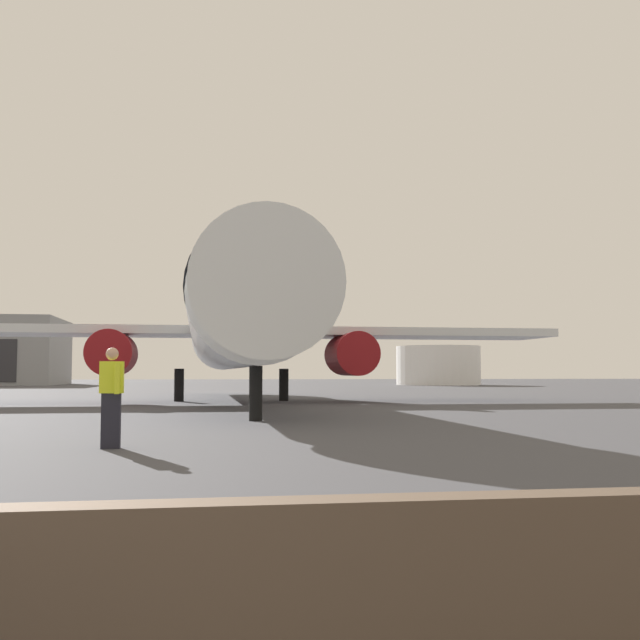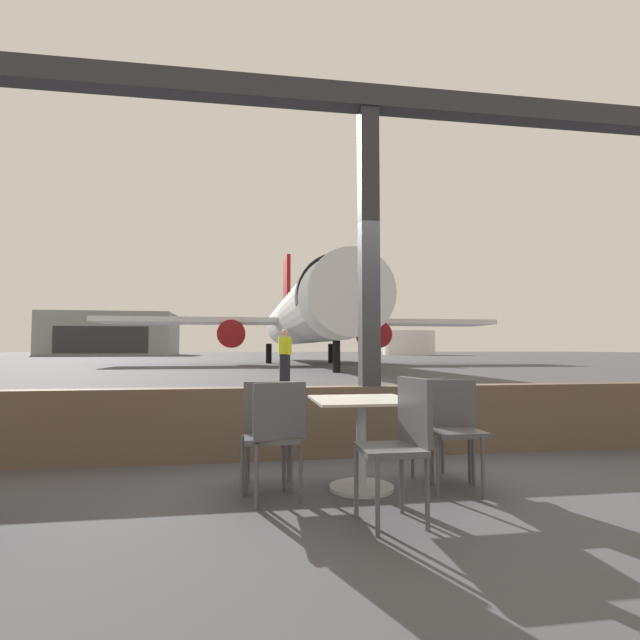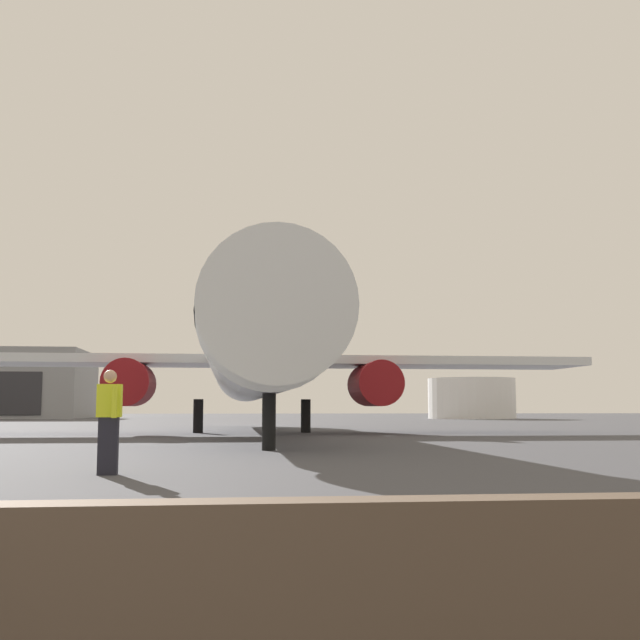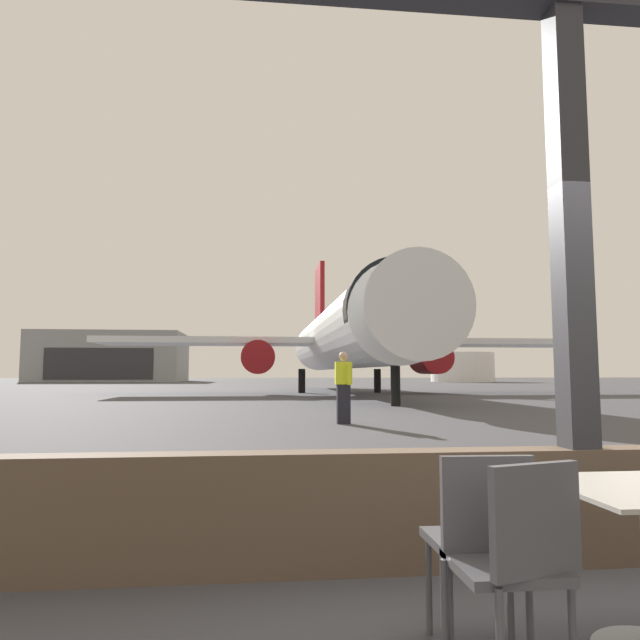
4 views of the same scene
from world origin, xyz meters
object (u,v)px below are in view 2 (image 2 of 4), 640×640
cafe_chair_window_right (402,436)px  cafe_chair_window_left (454,422)px  ground_crew_worker (285,356)px  fuel_storage_tank (409,343)px  distant_hangar (113,334)px  cafe_chair_aisle_left (434,419)px  cafe_chair_side_extra (275,430)px  airplane (304,317)px  dining_table (361,437)px  cafe_chair_aisle_right (269,423)px

cafe_chair_window_right → cafe_chair_window_left: bearing=45.8°
cafe_chair_window_left → ground_crew_worker: (-0.41, 11.55, 0.37)m
cafe_chair_window_left → fuel_storage_tank: (26.43, 76.97, 1.54)m
cafe_chair_window_right → distant_hangar: bearing=105.2°
cafe_chair_window_right → cafe_chair_aisle_left: cafe_chair_window_right is taller
cafe_chair_side_extra → airplane: airplane is taller
airplane → fuel_storage_tank: (23.81, 45.73, -1.34)m
cafe_chair_aisle_left → distant_hangar: (-24.15, 85.73, 3.09)m
ground_crew_worker → dining_table: bearing=-91.7°
ground_crew_worker → cafe_chair_side_extra: bearing=-95.2°
cafe_chair_aisle_left → distant_hangar: distant_hangar is taller
cafe_chair_window_right → dining_table: bearing=96.1°
airplane → fuel_storage_tank: 51.58m
cafe_chair_aisle_right → ground_crew_worker: bearing=84.6°
cafe_chair_window_left → cafe_chair_aisle_right: 1.51m
cafe_chair_side_extra → ground_crew_worker: ground_crew_worker is taller
ground_crew_worker → fuel_storage_tank: (26.84, 65.43, 1.16)m
dining_table → cafe_chair_window_left: size_ratio=0.89×
cafe_chair_window_left → ground_crew_worker: size_ratio=0.50×
cafe_chair_window_right → cafe_chair_aisle_left: (0.63, 1.01, -0.04)m
fuel_storage_tank → dining_table: bearing=-109.5°
cafe_chair_window_right → fuel_storage_tank: (27.10, 77.67, 1.50)m
cafe_chair_aisle_right → ground_crew_worker: (1.09, 11.39, 0.37)m
distant_hangar → cafe_chair_aisle_left: bearing=-74.3°
cafe_chair_window_right → fuel_storage_tank: 82.27m
fuel_storage_tank → ground_crew_worker: bearing=-112.3°
airplane → fuel_storage_tank: size_ratio=3.64×
ground_crew_worker → distant_hangar: size_ratio=0.08×
dining_table → distant_hangar: (-23.43, 85.96, 3.18)m
ground_crew_worker → fuel_storage_tank: fuel_storage_tank is taller
cafe_chair_aisle_left → fuel_storage_tank: 81.12m
dining_table → ground_crew_worker: size_ratio=0.45×
dining_table → cafe_chair_side_extra: size_ratio=0.88×
cafe_chair_window_left → distant_hangar: distant_hangar is taller
cafe_chair_window_right → cafe_chair_side_extra: bearing=145.8°
cafe_chair_aisle_left → fuel_storage_tank: fuel_storage_tank is taller
cafe_chair_window_left → cafe_chair_side_extra: cafe_chair_side_extra is taller
cafe_chair_aisle_left → cafe_chair_aisle_right: cafe_chair_aisle_right is taller
dining_table → cafe_chair_aisle_left: size_ratio=0.90×
cafe_chair_window_left → cafe_chair_side_extra: (-1.47, -0.15, 0.01)m
dining_table → fuel_storage_tank: 81.57m
cafe_chair_side_extra → ground_crew_worker: size_ratio=0.51×
cafe_chair_window_left → cafe_chair_aisle_right: size_ratio=1.00×
cafe_chair_aisle_left → cafe_chair_aisle_right: bearing=-174.0°
dining_table → cafe_chair_aisle_right: size_ratio=0.89×
cafe_chair_side_extra → cafe_chair_aisle_left: bearing=18.0°
cafe_chair_window_right → ground_crew_worker: size_ratio=0.54×
distant_hangar → fuel_storage_tank: distant_hangar is taller
cafe_chair_aisle_right → airplane: size_ratio=0.03×
cafe_chair_side_extra → distant_hangar: 89.19m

